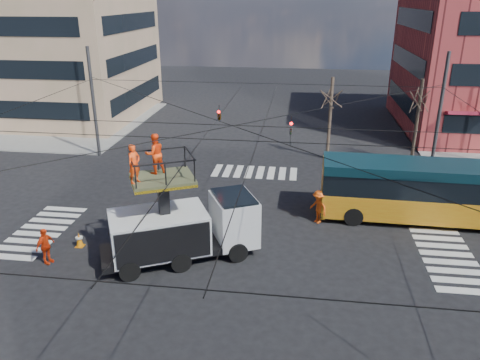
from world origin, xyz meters
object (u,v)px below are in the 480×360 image
(traffic_cone, at_px, (79,240))
(city_bus, at_px, (431,191))
(flagger, at_px, (318,207))
(utility_truck, at_px, (183,218))
(worker_ground, at_px, (45,246))

(traffic_cone, bearing_deg, city_bus, 16.68)
(traffic_cone, bearing_deg, flagger, 19.96)
(utility_truck, xyz_separation_m, flagger, (6.15, 4.36, -1.06))
(utility_truck, xyz_separation_m, traffic_cone, (-5.22, 0.23, -1.60))
(utility_truck, bearing_deg, flagger, 9.22)
(flagger, bearing_deg, traffic_cone, -110.16)
(utility_truck, bearing_deg, traffic_cone, 151.46)
(utility_truck, bearing_deg, worker_ground, 167.06)
(traffic_cone, xyz_separation_m, flagger, (11.38, 4.13, 0.55))
(city_bus, relative_size, traffic_cone, 15.73)
(traffic_cone, xyz_separation_m, worker_ground, (-0.75, -1.62, 0.49))
(traffic_cone, relative_size, worker_ground, 0.42)
(worker_ground, distance_m, flagger, 13.43)
(utility_truck, height_order, worker_ground, utility_truck)
(worker_ground, bearing_deg, utility_truck, -59.80)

